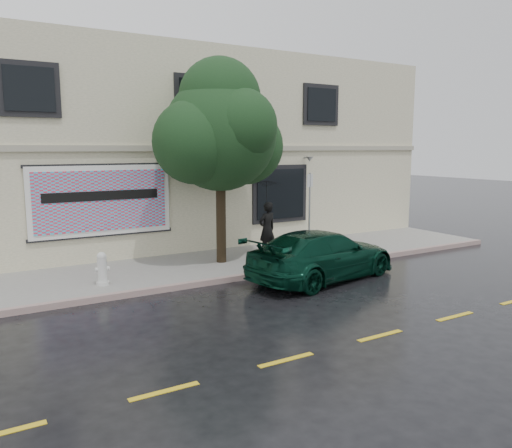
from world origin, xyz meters
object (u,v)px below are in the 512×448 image
car (323,255)px  pedestrian (267,229)px  street_tree (220,135)px  fire_hydrant (102,269)px

car → pedestrian: size_ratio=2.70×
street_tree → car: bearing=-57.6°
car → street_tree: bearing=21.2°
street_tree → pedestrian: bearing=0.3°
pedestrian → street_tree: street_tree is taller
fire_hydrant → car: bearing=4.2°
street_tree → fire_hydrant: size_ratio=6.49×
pedestrian → fire_hydrant: (-5.43, -0.78, -0.46)m
pedestrian → fire_hydrant: 5.51m
street_tree → fire_hydrant: street_tree is taller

